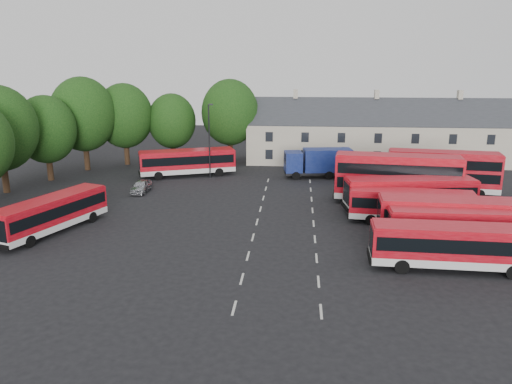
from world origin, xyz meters
TOP-DOWN VIEW (x-y plane):
  - ground at (0.00, 0.00)m, footprint 140.00×140.00m
  - lane_markings at (2.50, 2.00)m, footprint 5.15×33.80m
  - treeline at (-20.74, 19.36)m, footprint 29.92×32.59m
  - terrace_houses at (14.00, 30.00)m, footprint 35.70×7.13m
  - bus_row_a at (14.19, -7.25)m, footprint 11.18×3.03m
  - bus_row_b at (16.07, -3.48)m, footprint 11.43×2.75m
  - bus_row_c at (16.16, -1.61)m, footprint 12.43×3.54m
  - bus_row_d at (13.42, 2.72)m, footprint 10.78×3.51m
  - bus_row_e at (13.94, 5.86)m, footprint 12.19×4.25m
  - bus_dd_south at (13.33, 9.08)m, footprint 12.32×4.15m
  - bus_dd_north at (18.89, 13.27)m, footprint 11.58×4.14m
  - bus_west at (-16.70, -2.14)m, footprint 5.81×10.76m
  - bus_north at (-10.08, 19.51)m, footprint 11.76×6.63m
  - box_truck at (6.07, 20.15)m, footprint 8.35×3.67m
  - silver_car at (-13.40, 11.27)m, footprint 1.60×3.96m
  - lamppost at (-7.15, 18.86)m, footprint 0.62×0.33m

SIDE VIEW (x-z plane):
  - ground at x=0.00m, z-range 0.00..0.00m
  - lane_markings at x=2.50m, z-range 0.00..0.01m
  - silver_car at x=-13.40m, z-range 0.00..1.35m
  - bus_west at x=-16.70m, z-range 0.30..3.29m
  - bus_row_d at x=13.42m, z-range 0.30..3.29m
  - bus_row_a at x=14.19m, z-range 0.32..3.45m
  - bus_row_b at x=16.07m, z-range 0.33..3.55m
  - bus_north at x=-10.08m, z-range 0.33..3.61m
  - box_truck at x=6.07m, z-range 0.22..3.75m
  - bus_row_e at x=13.94m, z-range 0.34..3.72m
  - bus_row_c at x=16.16m, z-range 0.35..3.82m
  - bus_dd_north at x=18.89m, z-range 0.32..4.97m
  - bus_dd_south at x=13.33m, z-range 0.34..5.30m
  - terrace_houses at x=14.00m, z-range -1.17..8.89m
  - lamppost at x=-7.15m, z-range 0.30..9.26m
  - treeline at x=-20.74m, z-range 0.68..12.69m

